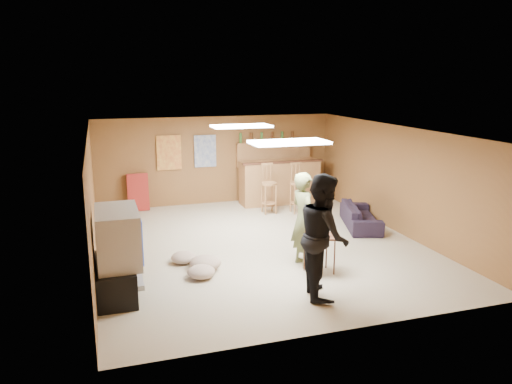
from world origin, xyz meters
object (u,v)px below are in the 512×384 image
object	(u,v)px
person_black	(323,236)
tray_table	(319,254)
tv_body	(118,236)
bar_counter	(280,182)
person_olive	(303,219)
sofa	(361,216)

from	to	relation	value
person_black	tray_table	bearing A→B (deg)	-8.54
tv_body	person_black	world-z (taller)	person_black
bar_counter	person_black	xyz separation A→B (m)	(-1.30, -5.37, 0.36)
tv_body	bar_counter	size ratio (longest dim) A/B	0.55
tv_body	person_black	xyz separation A→B (m)	(2.85, -0.92, 0.01)
tv_body	bar_counter	world-z (taller)	tv_body
bar_counter	tray_table	bearing A→B (deg)	-102.16
person_olive	sofa	bearing A→B (deg)	-57.36
bar_counter	person_olive	bearing A→B (deg)	-104.89
bar_counter	sofa	size ratio (longest dim) A/B	1.22
bar_counter	person_black	distance (m)	5.53
person_olive	tray_table	xyz separation A→B (m)	(0.12, -0.41, -0.49)
bar_counter	sofa	bearing A→B (deg)	-68.84
person_black	person_olive	bearing A→B (deg)	4.18
person_black	bar_counter	bearing A→B (deg)	-0.34
bar_counter	person_olive	xyz separation A→B (m)	(-1.11, -4.18, 0.26)
person_black	sofa	xyz separation A→B (m)	(2.26, 2.89, -0.67)
person_olive	person_black	bearing A→B (deg)	164.06
person_olive	tray_table	bearing A→B (deg)	-170.00
bar_counter	person_black	size ratio (longest dim) A/B	1.09
sofa	tray_table	size ratio (longest dim) A/B	2.53
tv_body	tray_table	distance (m)	3.22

